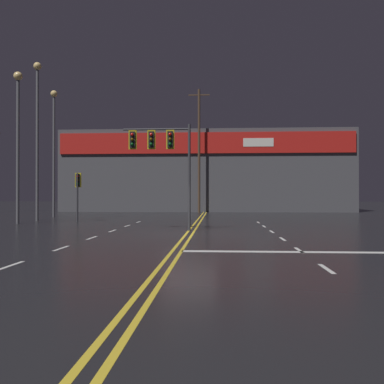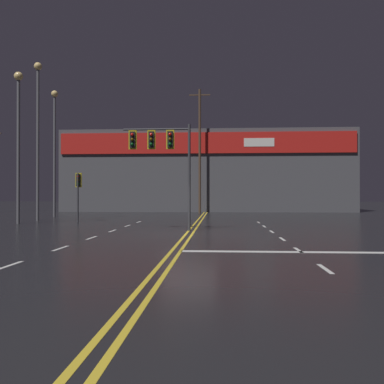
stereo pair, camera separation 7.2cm
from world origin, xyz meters
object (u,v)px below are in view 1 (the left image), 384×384
at_px(traffic_signal_median, 161,148).
at_px(streetlight_near_right, 37,122).
at_px(streetlight_near_left, 54,137).
at_px(streetlight_median_approach, 18,127).
at_px(traffic_signal_corner_northwest, 78,186).

relative_size(traffic_signal_median, streetlight_near_right, 0.49).
distance_m(traffic_signal_median, streetlight_near_left, 17.03).
distance_m(streetlight_near_left, streetlight_near_right, 5.27).
relative_size(streetlight_near_left, streetlight_median_approach, 1.09).
bearing_deg(streetlight_near_right, traffic_signal_corner_northwest, -17.77).
relative_size(streetlight_near_right, streetlight_median_approach, 1.16).
relative_size(traffic_signal_corner_northwest, streetlight_near_right, 0.30).
height_order(traffic_signal_corner_northwest, streetlight_near_right, streetlight_near_right).
bearing_deg(traffic_signal_median, streetlight_median_approach, 154.93).
height_order(traffic_signal_median, streetlight_median_approach, streetlight_median_approach).
height_order(streetlight_near_left, streetlight_median_approach, streetlight_near_left).
xyz_separation_m(streetlight_near_right, streetlight_median_approach, (0.11, -3.21, -0.87)).
bearing_deg(streetlight_median_approach, traffic_signal_median, -25.07).
xyz_separation_m(traffic_signal_corner_northwest, streetlight_median_approach, (-3.20, -2.14, 3.72)).
relative_size(streetlight_near_left, streetlight_near_right, 0.94).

